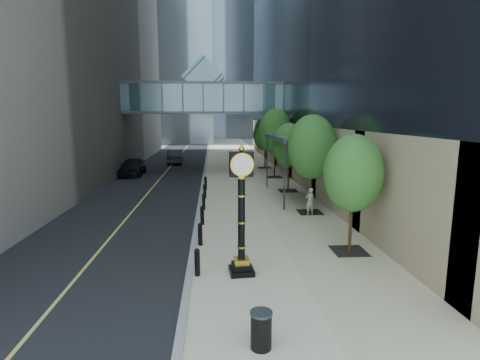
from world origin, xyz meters
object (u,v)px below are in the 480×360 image
street_clock (241,220)px  car_far (175,157)px  pedestrian (310,201)px  trash_bin (261,331)px  car_near (133,167)px

street_clock → car_far: street_clock is taller
street_clock → pedestrian: (4.55, 7.85, -1.21)m
trash_bin → pedestrian: (4.40, 12.30, 0.34)m
pedestrian → car_near: bearing=-68.9°
street_clock → car_far: bearing=94.9°
street_clock → trash_bin: (0.15, -4.45, -1.55)m
street_clock → pedestrian: 9.15m
trash_bin → car_far: car_far is taller
trash_bin → car_near: (-8.93, 28.24, 0.36)m
pedestrian → car_far: bearing=-86.7°
car_far → pedestrian: bearing=110.0°
car_near → car_far: (3.25, 8.84, -0.05)m
street_clock → car_far: size_ratio=0.96×
trash_bin → car_near: 29.62m
trash_bin → pedestrian: 13.07m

